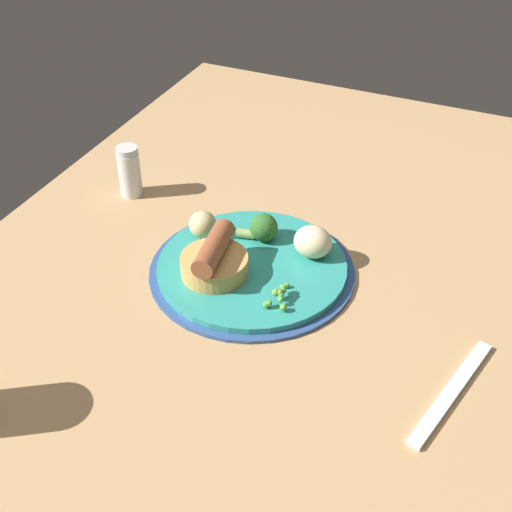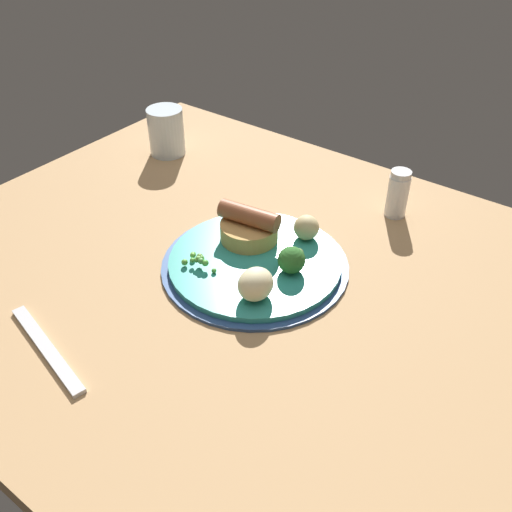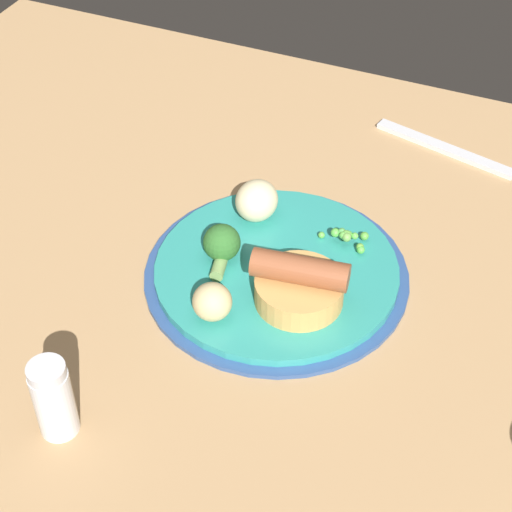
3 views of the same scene
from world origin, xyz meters
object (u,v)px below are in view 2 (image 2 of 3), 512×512
(dinner_plate, at_px, (255,263))
(drinking_glass, at_px, (166,132))
(potato_chunk_1, at_px, (306,227))
(sausage_pudding, at_px, (249,227))
(pea_pile, at_px, (198,260))
(broccoli_floret_near, at_px, (292,260))
(potato_chunk_0, at_px, (259,286))
(fork, at_px, (47,349))
(salt_shaker, at_px, (398,194))

(dinner_plate, bearing_deg, drinking_glass, 152.15)
(potato_chunk_1, bearing_deg, drinking_glass, 165.61)
(sausage_pudding, xyz_separation_m, pea_pile, (-0.02, -0.10, -0.01))
(pea_pile, xyz_separation_m, broccoli_floret_near, (0.11, 0.07, 0.01))
(sausage_pudding, distance_m, potato_chunk_0, 0.14)
(pea_pile, distance_m, drinking_glass, 0.38)
(broccoli_floret_near, xyz_separation_m, fork, (-0.16, -0.29, -0.03))
(dinner_plate, relative_size, pea_pile, 5.06)
(potato_chunk_0, distance_m, potato_chunk_1, 0.15)
(pea_pile, bearing_deg, potato_chunk_0, -2.49)
(sausage_pudding, bearing_deg, dinner_plate, 128.38)
(broccoli_floret_near, distance_m, fork, 0.34)
(sausage_pudding, bearing_deg, drinking_glass, -33.76)
(fork, relative_size, salt_shaker, 2.25)
(pea_pile, relative_size, fork, 0.30)
(pea_pile, relative_size, potato_chunk_1, 1.40)
(fork, bearing_deg, pea_pile, 90.94)
(fork, bearing_deg, broccoli_floret_near, 74.76)
(broccoli_floret_near, relative_size, potato_chunk_1, 1.50)
(pea_pile, xyz_separation_m, potato_chunk_1, (0.08, 0.15, 0.01))
(salt_shaker, bearing_deg, drinking_glass, -172.12)
(dinner_plate, distance_m, pea_pile, 0.08)
(broccoli_floret_near, relative_size, salt_shaker, 0.71)
(dinner_plate, distance_m, sausage_pudding, 0.06)
(broccoli_floret_near, bearing_deg, potato_chunk_0, -14.30)
(potato_chunk_1, bearing_deg, sausage_pudding, -142.72)
(salt_shaker, bearing_deg, dinner_plate, -112.23)
(dinner_plate, xyz_separation_m, sausage_pudding, (-0.04, 0.04, 0.03))
(sausage_pudding, bearing_deg, potato_chunk_0, 124.29)
(sausage_pudding, distance_m, drinking_glass, 0.34)
(broccoli_floret_near, height_order, potato_chunk_0, potato_chunk_0)
(broccoli_floret_near, bearing_deg, salt_shaker, 156.56)
(salt_shaker, bearing_deg, potato_chunk_0, -98.43)
(pea_pile, height_order, broccoli_floret_near, broccoli_floret_near)
(pea_pile, height_order, drinking_glass, drinking_glass)
(dinner_plate, relative_size, drinking_glass, 3.03)
(broccoli_floret_near, xyz_separation_m, drinking_glass, (-0.40, 0.17, 0.01))
(potato_chunk_1, bearing_deg, dinner_plate, -109.15)
(sausage_pudding, relative_size, potato_chunk_1, 2.52)
(potato_chunk_1, relative_size, drinking_glass, 0.43)
(broccoli_floret_near, bearing_deg, fork, -41.60)
(fork, distance_m, salt_shaker, 0.57)
(potato_chunk_0, distance_m, fork, 0.27)
(pea_pile, distance_m, potato_chunk_0, 0.11)
(potato_chunk_1, xyz_separation_m, fork, (-0.13, -0.37, -0.03))
(drinking_glass, bearing_deg, fork, -62.41)
(drinking_glass, bearing_deg, salt_shaker, 7.88)
(dinner_plate, height_order, drinking_glass, drinking_glass)
(dinner_plate, height_order, salt_shaker, salt_shaker)
(pea_pile, bearing_deg, drinking_glass, 140.26)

